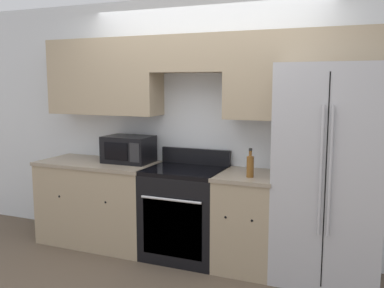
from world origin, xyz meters
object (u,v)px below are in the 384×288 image
(microwave, at_px, (129,149))
(bottle, at_px, (250,166))
(oven_range, at_px, (185,212))
(refrigerator, at_px, (329,174))

(microwave, xyz_separation_m, bottle, (1.38, -0.21, -0.04))
(microwave, height_order, bottle, microwave)
(oven_range, bearing_deg, refrigerator, 1.57)
(microwave, distance_m, bottle, 1.39)
(microwave, bearing_deg, oven_range, -7.50)
(bottle, bearing_deg, microwave, 171.25)
(oven_range, distance_m, microwave, 0.91)
(microwave, bearing_deg, bottle, -8.75)
(bottle, bearing_deg, oven_range, 170.00)
(oven_range, relative_size, bottle, 4.05)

